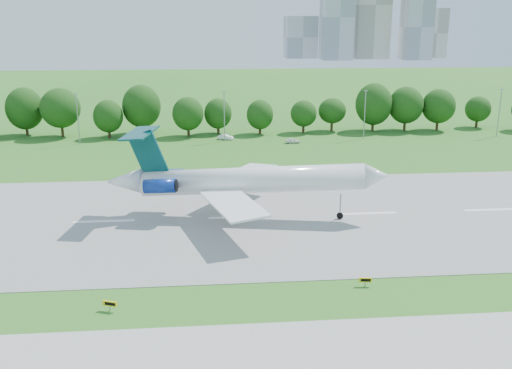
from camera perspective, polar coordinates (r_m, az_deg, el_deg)
name	(u,v)px	position (r m, az deg, el deg)	size (l,w,h in m)	color
ground	(429,286)	(67.83, 16.92, -9.72)	(600.00, 600.00, 0.00)	#26631A
runway	(368,214)	(89.67, 11.10, -2.89)	(400.00, 45.00, 0.08)	gray
tree_line	(299,109)	(152.03, 4.30, 7.52)	(288.40, 8.40, 10.40)	#382314
light_poles	(295,115)	(141.85, 3.95, 6.97)	(175.90, 0.25, 12.19)	gray
skyline	(366,18)	(464.02, 10.93, 16.03)	(127.00, 52.00, 80.00)	#B2B2B7
airliner	(238,179)	(84.90, -1.83, 0.51)	(42.18, 30.37, 13.41)	white
taxi_sign_left	(110,304)	(61.46, -14.42, -11.47)	(1.55, 0.71, 1.11)	gray
taxi_sign_centre	(365,280)	(65.81, 10.88, -9.36)	(1.49, 0.34, 1.04)	gray
service_vehicle_a	(226,137)	(143.33, -3.06, 4.76)	(1.35, 3.87, 1.27)	white
service_vehicle_b	(293,141)	(139.18, 3.70, 4.39)	(1.42, 3.52, 1.20)	white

